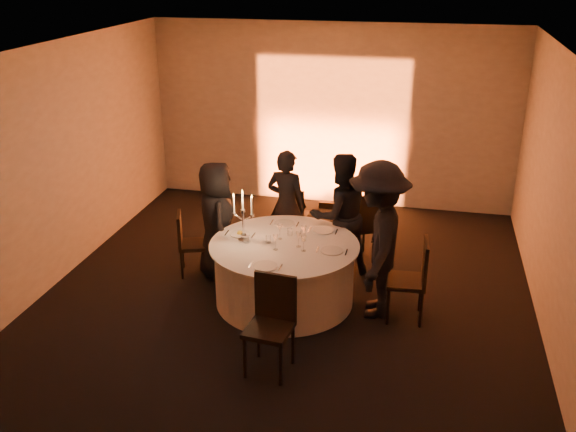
% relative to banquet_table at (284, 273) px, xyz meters
% --- Properties ---
extents(floor, '(7.00, 7.00, 0.00)m').
position_rel_banquet_table_xyz_m(floor, '(0.00, 0.00, -0.38)').
color(floor, black).
rests_on(floor, ground).
extents(ceiling, '(7.00, 7.00, 0.00)m').
position_rel_banquet_table_xyz_m(ceiling, '(0.00, 0.00, 2.62)').
color(ceiling, white).
rests_on(ceiling, wall_back).
extents(wall_back, '(7.00, 0.00, 7.00)m').
position_rel_banquet_table_xyz_m(wall_back, '(0.00, 3.50, 1.12)').
color(wall_back, '#B3ADA6').
rests_on(wall_back, floor).
extents(wall_front, '(7.00, 0.00, 7.00)m').
position_rel_banquet_table_xyz_m(wall_front, '(0.00, -3.50, 1.12)').
color(wall_front, '#B3ADA6').
rests_on(wall_front, floor).
extents(wall_left, '(0.00, 7.00, 7.00)m').
position_rel_banquet_table_xyz_m(wall_left, '(-3.00, 0.00, 1.12)').
color(wall_left, '#B3ADA6').
rests_on(wall_left, floor).
extents(wall_right, '(0.00, 7.00, 7.00)m').
position_rel_banquet_table_xyz_m(wall_right, '(3.00, 0.00, 1.12)').
color(wall_right, '#B3ADA6').
rests_on(wall_right, floor).
extents(uplighter_fixture, '(0.25, 0.12, 0.10)m').
position_rel_banquet_table_xyz_m(uplighter_fixture, '(0.00, 3.20, -0.33)').
color(uplighter_fixture, black).
rests_on(uplighter_fixture, floor).
extents(banquet_table, '(1.80, 1.80, 0.77)m').
position_rel_banquet_table_xyz_m(banquet_table, '(0.00, 0.00, 0.00)').
color(banquet_table, black).
rests_on(banquet_table, floor).
extents(chair_left, '(0.48, 0.48, 0.86)m').
position_rel_banquet_table_xyz_m(chair_left, '(-1.40, 0.44, 0.10)').
color(chair_left, black).
rests_on(chair_left, floor).
extents(chair_back_left, '(0.43, 0.43, 0.86)m').
position_rel_banquet_table_xyz_m(chair_back_left, '(-0.25, 1.69, 0.10)').
color(chair_back_left, black).
rests_on(chair_back_left, floor).
extents(chair_back_right, '(0.60, 0.60, 1.01)m').
position_rel_banquet_table_xyz_m(chair_back_right, '(0.75, 1.29, 0.19)').
color(chair_back_right, black).
rests_on(chair_back_right, floor).
extents(chair_right, '(0.46, 0.46, 1.00)m').
position_rel_banquet_table_xyz_m(chair_right, '(1.54, -0.08, 0.18)').
color(chair_right, black).
rests_on(chair_right, floor).
extents(chair_front, '(0.49, 0.49, 1.02)m').
position_rel_banquet_table_xyz_m(chair_front, '(0.18, -1.35, 0.19)').
color(chair_front, black).
rests_on(chair_front, floor).
extents(guest_left, '(0.78, 0.91, 1.57)m').
position_rel_banquet_table_xyz_m(guest_left, '(-1.01, 0.49, 0.40)').
color(guest_left, black).
rests_on(guest_left, floor).
extents(guest_back_left, '(0.63, 0.48, 1.56)m').
position_rel_banquet_table_xyz_m(guest_back_left, '(-0.25, 1.22, 0.40)').
color(guest_back_left, black).
rests_on(guest_back_left, floor).
extents(guest_back_right, '(1.02, 0.96, 1.67)m').
position_rel_banquet_table_xyz_m(guest_back_right, '(0.54, 0.89, 0.45)').
color(guest_back_right, black).
rests_on(guest_back_right, floor).
extents(guest_right, '(0.73, 1.23, 1.88)m').
position_rel_banquet_table_xyz_m(guest_right, '(1.10, -0.03, 0.55)').
color(guest_right, black).
rests_on(guest_right, floor).
extents(plate_left, '(0.36, 0.25, 0.08)m').
position_rel_banquet_table_xyz_m(plate_left, '(-0.60, 0.15, 0.40)').
color(plate_left, white).
rests_on(plate_left, banquet_table).
extents(plate_back_left, '(0.36, 0.26, 0.01)m').
position_rel_banquet_table_xyz_m(plate_back_left, '(-0.13, 0.59, 0.39)').
color(plate_back_left, white).
rests_on(plate_back_left, banquet_table).
extents(plate_back_right, '(0.35, 0.26, 0.01)m').
position_rel_banquet_table_xyz_m(plate_back_right, '(0.38, 0.48, 0.39)').
color(plate_back_right, white).
rests_on(plate_back_right, banquet_table).
extents(plate_right, '(0.36, 0.26, 0.01)m').
position_rel_banquet_table_xyz_m(plate_right, '(0.59, -0.08, 0.39)').
color(plate_right, white).
rests_on(plate_right, banquet_table).
extents(plate_front, '(0.35, 0.27, 0.01)m').
position_rel_banquet_table_xyz_m(plate_front, '(-0.07, -0.63, 0.39)').
color(plate_front, white).
rests_on(plate_front, banquet_table).
extents(coffee_cup, '(0.11, 0.11, 0.07)m').
position_rel_banquet_table_xyz_m(coffee_cup, '(-0.46, -0.03, 0.42)').
color(coffee_cup, white).
rests_on(coffee_cup, banquet_table).
extents(candelabra, '(0.28, 0.13, 0.66)m').
position_rel_banquet_table_xyz_m(candelabra, '(-0.50, -0.02, 0.61)').
color(candelabra, silver).
rests_on(candelabra, banquet_table).
extents(wine_glass_a, '(0.07, 0.07, 0.19)m').
position_rel_banquet_table_xyz_m(wine_glass_a, '(0.26, -0.14, 0.52)').
color(wine_glass_a, white).
rests_on(wine_glass_a, banquet_table).
extents(wine_glass_b, '(0.07, 0.07, 0.19)m').
position_rel_banquet_table_xyz_m(wine_glass_b, '(0.18, -0.04, 0.52)').
color(wine_glass_b, white).
rests_on(wine_glass_b, banquet_table).
extents(wine_glass_c, '(0.07, 0.07, 0.19)m').
position_rel_banquet_table_xyz_m(wine_glass_c, '(0.21, 0.14, 0.52)').
color(wine_glass_c, white).
rests_on(wine_glass_c, banquet_table).
extents(wine_glass_d, '(0.07, 0.07, 0.19)m').
position_rel_banquet_table_xyz_m(wine_glass_d, '(-0.06, -0.18, 0.52)').
color(wine_glass_d, white).
rests_on(wine_glass_d, banquet_table).
extents(wine_glass_e, '(0.07, 0.07, 0.19)m').
position_rel_banquet_table_xyz_m(wine_glass_e, '(-0.09, 0.13, 0.52)').
color(wine_glass_e, white).
rests_on(wine_glass_e, banquet_table).
extents(tumbler_a, '(0.07, 0.07, 0.09)m').
position_rel_banquet_table_xyz_m(tumbler_a, '(0.01, 0.26, 0.43)').
color(tumbler_a, white).
rests_on(tumbler_a, banquet_table).
extents(tumbler_b, '(0.07, 0.07, 0.09)m').
position_rel_banquet_table_xyz_m(tumbler_b, '(-0.20, -0.01, 0.43)').
color(tumbler_b, white).
rests_on(tumbler_b, banquet_table).
extents(tumbler_c, '(0.07, 0.07, 0.09)m').
position_rel_banquet_table_xyz_m(tumbler_c, '(0.16, 0.31, 0.43)').
color(tumbler_c, white).
rests_on(tumbler_c, banquet_table).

